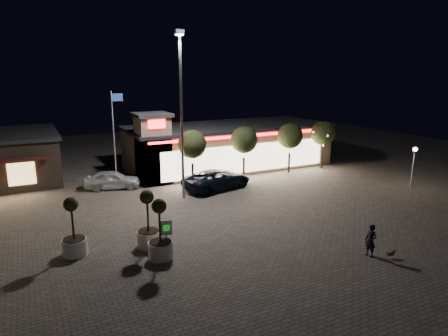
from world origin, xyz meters
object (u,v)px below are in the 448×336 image
white_sedan (112,180)px  pedestrian (371,241)px  planter_mid (160,240)px  valet_sign (166,231)px  pickup_truck (217,179)px  planter_left (74,237)px

white_sedan → pedestrian: size_ratio=2.57×
planter_mid → valet_sign: bearing=32.4°
pickup_truck → pedestrian: bearing=173.7°
pickup_truck → planter_mid: planter_mid is taller
planter_left → valet_sign: planter_left is taller
pickup_truck → planter_left: size_ratio=1.86×
pedestrian → planter_mid: bearing=-122.7°
pedestrian → valet_sign: valet_sign is taller
pickup_truck → pedestrian: 15.01m
planter_mid → valet_sign: (0.42, 0.27, 0.34)m
planter_left → planter_mid: size_ratio=0.99×
pickup_truck → pedestrian: size_ratio=3.39×
pickup_truck → valet_sign: valet_sign is taller
pickup_truck → planter_left: 14.36m
white_sedan → planter_mid: size_ratio=1.40×
pickup_truck → pedestrian: pedestrian is taller
pedestrian → planter_mid: 10.99m
valet_sign → pickup_truck: bearing=52.0°
pedestrian → planter_mid: size_ratio=0.54×
pedestrian → planter_left: 15.61m
pedestrian → pickup_truck: bearing=179.6°
pedestrian → planter_left: (-13.86, 7.18, 0.11)m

